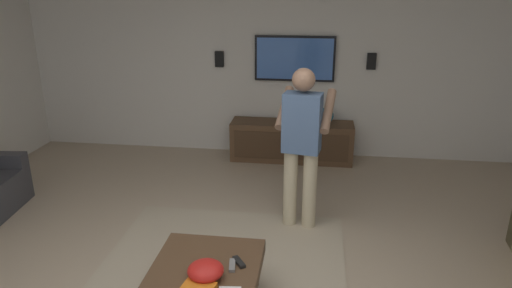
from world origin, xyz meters
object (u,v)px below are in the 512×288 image
at_px(book, 198,288).
at_px(wall_speaker_right, 219,59).
at_px(media_console, 292,141).
at_px(person_standing, 302,140).
at_px(coffee_table, 204,284).
at_px(vase_round, 326,116).
at_px(tv, 295,59).
at_px(remote_black, 239,262).
at_px(wall_speaker_left, 371,61).
at_px(remote_grey, 232,265).
at_px(bowl, 206,270).

relative_size(book, wall_speaker_right, 1.00).
height_order(media_console, person_standing, person_standing).
bearing_deg(coffee_table, vase_round, -14.93).
bearing_deg(tv, remote_black, -3.38).
bearing_deg(media_console, vase_round, 93.58).
relative_size(coffee_table, person_standing, 0.61).
xyz_separation_m(media_console, vase_round, (0.03, -0.46, 0.39)).
xyz_separation_m(remote_black, wall_speaker_left, (3.48, -1.24, 0.97)).
height_order(vase_round, wall_speaker_left, wall_speaker_left).
xyz_separation_m(tv, remote_black, (-3.46, 0.20, -0.99)).
bearing_deg(wall_speaker_left, person_standing, 158.15).
bearing_deg(wall_speaker_right, media_console, -103.43).
distance_m(vase_round, wall_speaker_left, 0.96).
bearing_deg(media_console, wall_speaker_left, 103.72).
relative_size(media_console, remote_grey, 11.33).
distance_m(coffee_table, remote_black, 0.30).
distance_m(book, wall_speaker_right, 4.00).
distance_m(bowl, book, 0.15).
relative_size(tv, remote_grey, 7.38).
distance_m(tv, book, 3.96).
distance_m(coffee_table, wall_speaker_right, 3.82).
xyz_separation_m(tv, wall_speaker_left, (0.01, -1.04, -0.02)).
xyz_separation_m(tv, person_standing, (-2.09, -0.19, -0.47)).
height_order(media_console, bowl, media_console).
distance_m(coffee_table, book, 0.25).
relative_size(person_standing, remote_grey, 10.93).
distance_m(remote_grey, vase_round, 3.38).
relative_size(remote_grey, wall_speaker_left, 0.68).
relative_size(media_console, bowl, 6.51).
relative_size(bowl, book, 1.19).
distance_m(person_standing, bowl, 1.75).
bearing_deg(wall_speaker_left, remote_grey, 159.95).
xyz_separation_m(tv, remote_grey, (-3.51, 0.25, -0.99)).
relative_size(remote_grey, book, 0.68).
xyz_separation_m(media_console, book, (-3.57, 0.43, 0.14)).
bearing_deg(remote_black, wall_speaker_left, 125.89).
bearing_deg(remote_grey, remote_black, 130.49).
bearing_deg(remote_black, bowl, -79.69).
relative_size(remote_black, wall_speaker_left, 0.68).
xyz_separation_m(tv, wall_speaker_right, (0.01, 1.06, -0.03)).
xyz_separation_m(media_console, wall_speaker_left, (0.25, -1.04, 1.11)).
distance_m(bowl, remote_black, 0.29).
xyz_separation_m(person_standing, book, (-1.72, 0.62, -0.51)).
xyz_separation_m(tv, bowl, (-3.67, 0.41, -0.94)).
bearing_deg(vase_round, remote_grey, 167.94).
relative_size(coffee_table, wall_speaker_right, 4.55).
height_order(remote_grey, wall_speaker_right, wall_speaker_right).
distance_m(book, wall_speaker_left, 4.21).
distance_m(bowl, remote_grey, 0.23).
bearing_deg(remote_black, tv, 142.20).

